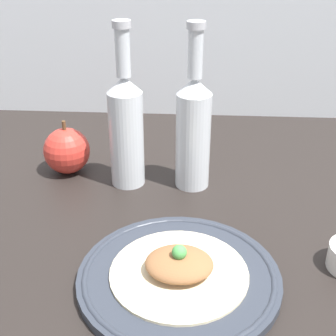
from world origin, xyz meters
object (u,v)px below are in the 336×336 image
at_px(plate, 179,277).
at_px(cider_bottle_left, 126,127).
at_px(cider_bottle_right, 193,128).
at_px(plated_food, 179,267).
at_px(apple, 67,151).

xyz_separation_m(plate, cider_bottle_left, (-0.11, 0.27, 0.10)).
relative_size(cider_bottle_left, cider_bottle_right, 1.00).
bearing_deg(cider_bottle_right, plated_food, -92.66).
xyz_separation_m(plated_food, cider_bottle_left, (-0.11, 0.27, 0.09)).
relative_size(plate, cider_bottle_left, 0.93).
distance_m(plated_food, apple, 0.38).
xyz_separation_m(cider_bottle_right, apple, (-0.24, 0.04, -0.07)).
bearing_deg(cider_bottle_right, cider_bottle_left, 180.00).
distance_m(cider_bottle_left, apple, 0.15).
relative_size(plated_food, cider_bottle_right, 0.64).
bearing_deg(plate, cider_bottle_left, 111.74).
xyz_separation_m(plate, plated_food, (0.00, -0.00, 0.02)).
height_order(plate, cider_bottle_left, cider_bottle_left).
bearing_deg(plate, cider_bottle_right, 87.34).
height_order(plated_food, cider_bottle_left, cider_bottle_left).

